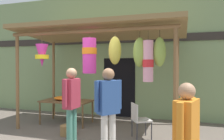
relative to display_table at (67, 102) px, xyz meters
The scene contains 10 objects.
ground_plane 1.59m from the display_table, 53.35° to the right, with size 30.00×30.00×0.00m, color #60564C.
shop_facade 2.29m from the display_table, 59.76° to the left, with size 10.50×0.29×4.26m.
market_stall_canopy 2.21m from the display_table, 10.05° to the right, with size 4.69×2.30×2.86m.
display_table is the anchor object (origin of this frame).
flower_heap_on_table 0.14m from the display_table, behind, with size 0.65×0.45×0.12m.
folding_chair 2.45m from the display_table, 17.00° to the right, with size 0.55×0.55×0.84m.
wicker_basket_by_table 1.27m from the display_table, 59.31° to the right, with size 0.38×0.38×0.24m, color olive.
vendor_in_orange 2.85m from the display_table, 44.79° to the right, with size 0.42×0.48×1.70m.
customer_foreground 2.04m from the display_table, 57.61° to the right, with size 0.23×0.59×1.70m.
shopper_by_bananas 4.58m from the display_table, 42.13° to the right, with size 0.33×0.57×1.53m.
Camera 1 is at (2.47, -4.76, 1.74)m, focal length 35.57 mm.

